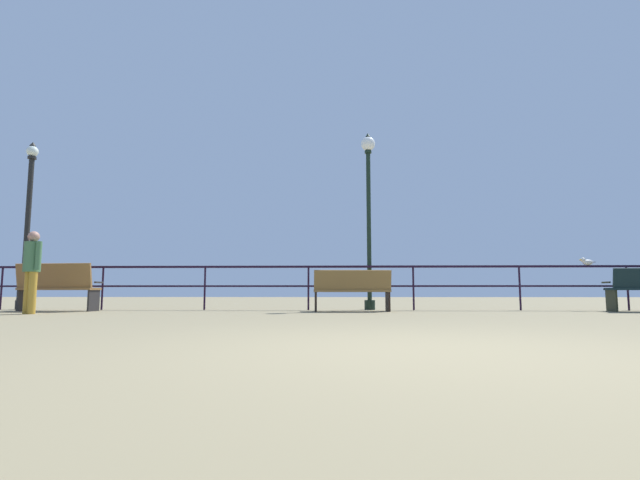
{
  "coord_description": "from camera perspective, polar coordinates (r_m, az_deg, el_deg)",
  "views": [
    {
      "loc": [
        -0.61,
        -3.54,
        0.43
      ],
      "look_at": [
        -0.91,
        6.71,
        1.54
      ],
      "focal_mm": 26.52,
      "sensor_mm": 36.0,
      "label": 1
    }
  ],
  "objects": [
    {
      "name": "bench_near_left",
      "position": [
        9.99,
        3.9,
        -5.83
      ],
      "size": [
        1.64,
        0.69,
        0.86
      ],
      "color": "brown",
      "rests_on": "ground_plane"
    },
    {
      "name": "ground_plane",
      "position": [
        3.62,
        11.61,
        -12.87
      ],
      "size": [
        60.0,
        60.0,
        0.0
      ],
      "primitive_type": "plane",
      "color": "#837656"
    },
    {
      "name": "person_at_railing",
      "position": [
        10.48,
        -31.44,
        -2.71
      ],
      "size": [
        0.45,
        0.3,
        1.56
      ],
      "color": "#B3862A",
      "rests_on": "ground_plane"
    },
    {
      "name": "pier_railing",
      "position": [
        10.77,
        4.93,
        -4.44
      ],
      "size": [
        21.4,
        0.05,
        1.0
      ],
      "color": "black",
      "rests_on": "ground_plane"
    },
    {
      "name": "seagull_on_rail",
      "position": [
        12.17,
        29.51,
        -2.3
      ],
      "size": [
        0.37,
        0.15,
        0.17
      ],
      "color": "silver",
      "rests_on": "pier_railing"
    },
    {
      "name": "lamppost_center",
      "position": [
        11.21,
        5.89,
        4.96
      ],
      "size": [
        0.34,
        0.34,
        4.19
      ],
      "color": "black",
      "rests_on": "ground_plane"
    },
    {
      "name": "lamppost_left",
      "position": [
        13.29,
        -31.81,
        1.73
      ],
      "size": [
        0.29,
        0.29,
        4.04
      ],
      "color": "black",
      "rests_on": "ground_plane"
    },
    {
      "name": "bench_far_left",
      "position": [
        11.61,
        -29.21,
        -4.7
      ],
      "size": [
        1.75,
        0.74,
        1.02
      ],
      "color": "brown",
      "rests_on": "ground_plane"
    }
  ]
}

